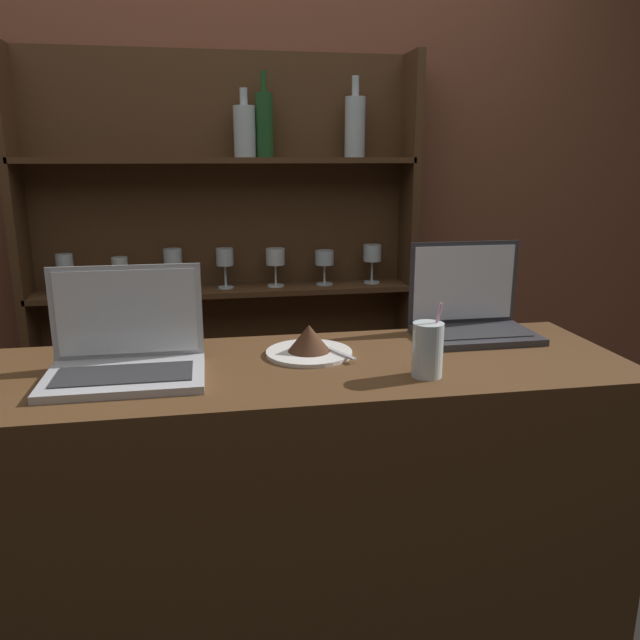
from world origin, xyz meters
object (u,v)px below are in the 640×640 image
Objects in this scene: laptop_far at (471,314)px; cake_plate at (309,344)px; laptop_near at (126,353)px; water_glass at (428,350)px.

cake_plate is at bearing -167.63° from laptop_far.
laptop_near is 0.68m from water_glass.
laptop_near is at bearing -170.47° from cake_plate.
laptop_far reaches higher than cake_plate.
cake_plate is at bearing 9.53° from laptop_near.
water_glass is at bearing -11.04° from laptop_near.
laptop_far is 0.48m from cake_plate.
water_glass is at bearing -40.65° from cake_plate.
laptop_far is 1.88× the size of water_glass.
laptop_far is 0.39m from water_glass.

